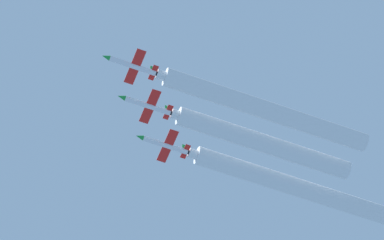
% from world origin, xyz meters
% --- Properties ---
extents(jet_lead, '(8.38, 12.21, 2.93)m').
position_xyz_m(jet_lead, '(-7.81, 6.74, 215.94)').
color(jet_lead, silver).
extents(jet_second_echelon, '(8.38, 12.21, 2.93)m').
position_xyz_m(jet_second_echelon, '(-0.51, 0.78, 214.97)').
color(jet_second_echelon, silver).
extents(jet_third_echelon, '(8.38, 12.21, 2.93)m').
position_xyz_m(jet_third_echelon, '(6.84, -5.89, 214.11)').
color(jet_third_echelon, silver).
extents(smoke_trail_lead, '(3.98, 47.22, 3.98)m').
position_xyz_m(smoke_trail_lead, '(-7.81, -22.44, 215.91)').
color(smoke_trail_lead, white).
extents(smoke_trail_second_echelon, '(3.98, 40.45, 3.98)m').
position_xyz_m(smoke_trail_second_echelon, '(-0.51, -25.02, 214.94)').
color(smoke_trail_second_echelon, white).
extents(smoke_trail_third_echelon, '(3.98, 48.11, 3.98)m').
position_xyz_m(smoke_trail_third_echelon, '(6.84, -35.52, 214.08)').
color(smoke_trail_third_echelon, white).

